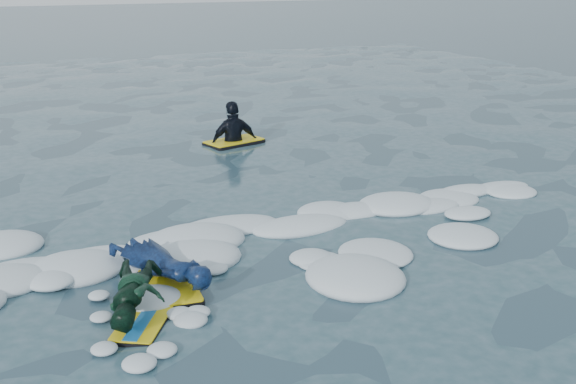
% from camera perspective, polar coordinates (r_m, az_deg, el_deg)
% --- Properties ---
extents(ground, '(120.00, 120.00, 0.00)m').
position_cam_1_polar(ground, '(8.11, -3.86, -7.20)').
color(ground, '#173139').
rests_on(ground, ground).
extents(foam_band, '(12.00, 3.10, 0.30)m').
position_cam_1_polar(foam_band, '(9.02, -6.02, -4.65)').
color(foam_band, silver).
rests_on(foam_band, ground).
extents(prone_woman_unit, '(1.14, 1.64, 0.40)m').
position_cam_1_polar(prone_woman_unit, '(8.13, -9.77, -5.79)').
color(prone_woman_unit, black).
rests_on(prone_woman_unit, ground).
extents(prone_child_unit, '(0.99, 1.33, 0.47)m').
position_cam_1_polar(prone_child_unit, '(7.37, -11.86, -8.19)').
color(prone_child_unit, black).
rests_on(prone_child_unit, ground).
extents(waiting_rider_unit, '(1.28, 0.94, 1.71)m').
position_cam_1_polar(waiting_rider_unit, '(14.30, -4.29, 3.81)').
color(waiting_rider_unit, black).
rests_on(waiting_rider_unit, ground).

